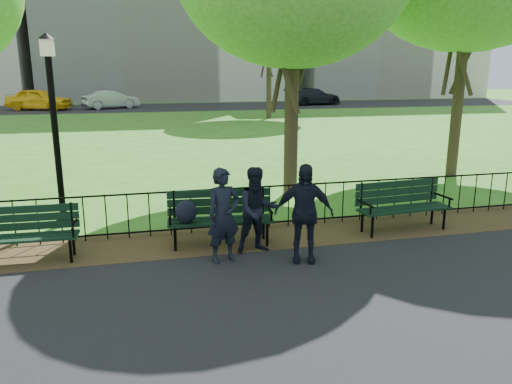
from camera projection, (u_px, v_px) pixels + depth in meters
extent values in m
plane|color=#356A1C|center=(242.00, 270.00, 8.13)|extent=(120.00, 120.00, 0.00)
cube|color=#392817|center=(226.00, 239.00, 9.54)|extent=(60.00, 1.60, 0.01)
cube|color=black|center=(154.00, 107.00, 41.13)|extent=(70.00, 9.00, 0.01)
cylinder|color=black|center=(221.00, 189.00, 9.81)|extent=(24.00, 0.04, 0.04)
cylinder|color=black|center=(222.00, 226.00, 9.99)|extent=(24.00, 0.04, 0.04)
cylinder|color=black|center=(221.00, 210.00, 9.91)|extent=(0.02, 0.02, 0.90)
cube|color=black|center=(221.00, 221.00, 9.12)|extent=(1.96, 0.67, 0.04)
cube|color=black|center=(219.00, 198.00, 9.29)|extent=(1.92, 0.19, 0.48)
cylinder|color=black|center=(175.00, 239.00, 8.87)|extent=(0.05, 0.05, 0.48)
cylinder|color=black|center=(267.00, 234.00, 9.12)|extent=(0.05, 0.05, 0.48)
cylinder|color=black|center=(175.00, 232.00, 9.23)|extent=(0.05, 0.05, 0.48)
cylinder|color=black|center=(264.00, 228.00, 9.49)|extent=(0.05, 0.05, 0.48)
cylinder|color=black|center=(170.00, 213.00, 8.93)|extent=(0.09, 0.60, 0.04)
cylinder|color=black|center=(269.00, 209.00, 9.21)|extent=(0.09, 0.60, 0.04)
ellipsoid|color=black|center=(186.00, 212.00, 8.86)|extent=(0.41, 0.30, 0.42)
cube|color=black|center=(22.00, 238.00, 8.29)|extent=(1.81, 0.53, 0.04)
cube|color=black|center=(23.00, 214.00, 8.46)|extent=(1.80, 0.09, 0.45)
cylinder|color=black|center=(71.00, 251.00, 8.33)|extent=(0.05, 0.05, 0.45)
cylinder|color=black|center=(74.00, 244.00, 8.67)|extent=(0.05, 0.05, 0.45)
cylinder|color=black|center=(74.00, 224.00, 8.42)|extent=(0.06, 0.56, 0.04)
cube|color=black|center=(404.00, 209.00, 9.91)|extent=(1.94, 0.66, 0.04)
cube|color=black|center=(398.00, 188.00, 10.08)|extent=(1.90, 0.19, 0.48)
cylinder|color=black|center=(372.00, 227.00, 9.54)|extent=(0.05, 0.05, 0.48)
cylinder|color=black|center=(444.00, 219.00, 10.04)|extent=(0.05, 0.05, 0.48)
cylinder|color=black|center=(362.00, 221.00, 9.89)|extent=(0.05, 0.05, 0.48)
cylinder|color=black|center=(432.00, 214.00, 10.39)|extent=(0.05, 0.05, 0.48)
cylinder|color=black|center=(365.00, 203.00, 9.59)|extent=(0.09, 0.59, 0.04)
cylinder|color=black|center=(443.00, 196.00, 10.14)|extent=(0.09, 0.59, 0.04)
cylinder|color=black|center=(64.00, 220.00, 10.45)|extent=(0.30, 0.30, 0.17)
cylinder|color=black|center=(56.00, 142.00, 10.06)|extent=(0.13, 0.13, 3.47)
cube|color=beige|center=(47.00, 48.00, 9.61)|extent=(0.24, 0.24, 0.33)
cone|color=black|center=(46.00, 36.00, 9.56)|extent=(0.35, 0.35, 0.13)
cylinder|color=#2D2116|center=(291.00, 128.00, 12.58)|extent=(0.35, 0.35, 3.44)
cylinder|color=#2D2116|center=(457.00, 110.00, 14.80)|extent=(0.33, 0.33, 3.94)
cylinder|color=#2D2116|center=(269.00, 85.00, 31.84)|extent=(0.32, 0.32, 4.25)
ellipsoid|color=#42912B|center=(269.00, 5.00, 30.68)|extent=(7.17, 7.17, 6.09)
imported|color=black|center=(224.00, 215.00, 8.29)|extent=(0.67, 0.53, 1.60)
imported|color=black|center=(257.00, 210.00, 8.73)|extent=(0.77, 0.45, 1.53)
imported|color=black|center=(304.00, 213.00, 8.29)|extent=(1.06, 0.65, 1.68)
imported|color=yellow|center=(39.00, 99.00, 38.31)|extent=(5.23, 3.40, 1.66)
imported|color=#999CA0|center=(111.00, 99.00, 39.74)|extent=(4.60, 3.05, 1.43)
imported|color=black|center=(313.00, 96.00, 43.75)|extent=(5.31, 2.91, 1.46)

